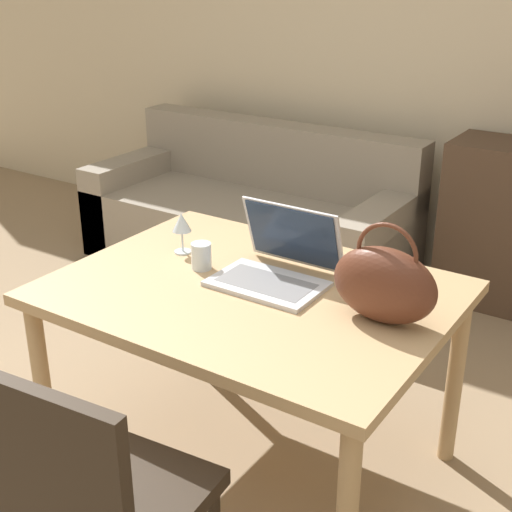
# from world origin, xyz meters

# --- Properties ---
(wall_back) EXTENTS (10.00, 0.06, 2.70)m
(wall_back) POSITION_xyz_m (0.00, 2.70, 1.35)
(wall_back) COLOR beige
(wall_back) RESTS_ON ground_plane
(dining_table) EXTENTS (1.31, 0.99, 0.73)m
(dining_table) POSITION_xyz_m (0.10, 0.56, 0.65)
(dining_table) COLOR tan
(dining_table) RESTS_ON ground_plane
(chair) EXTENTS (0.48, 0.48, 0.88)m
(chair) POSITION_xyz_m (0.18, -0.26, 0.49)
(chair) COLOR #2D2319
(chair) RESTS_ON ground_plane
(couch) EXTENTS (1.93, 0.86, 0.82)m
(couch) POSITION_xyz_m (-0.95, 2.13, 0.28)
(couch) COLOR gray
(couch) RESTS_ON ground_plane
(laptop) EXTENTS (0.38, 0.33, 0.25)m
(laptop) POSITION_xyz_m (0.14, 0.68, 0.80)
(laptop) COLOR silver
(laptop) RESTS_ON dining_table
(drinking_glass) EXTENTS (0.07, 0.07, 0.10)m
(drinking_glass) POSITION_xyz_m (-0.13, 0.60, 0.78)
(drinking_glass) COLOR silver
(drinking_glass) RESTS_ON dining_table
(wine_glass) EXTENTS (0.07, 0.07, 0.16)m
(wine_glass) POSITION_xyz_m (-0.28, 0.68, 0.84)
(wine_glass) COLOR silver
(wine_glass) RESTS_ON dining_table
(handbag) EXTENTS (0.33, 0.15, 0.32)m
(handbag) POSITION_xyz_m (0.57, 0.59, 0.86)
(handbag) COLOR #592D1E
(handbag) RESTS_ON dining_table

